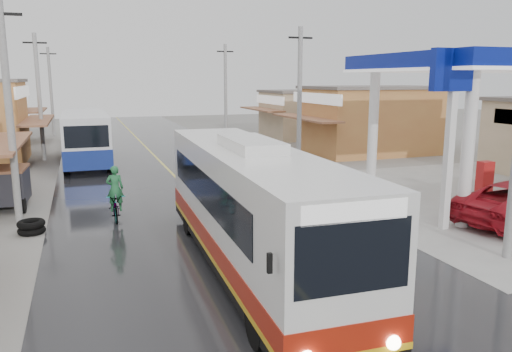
# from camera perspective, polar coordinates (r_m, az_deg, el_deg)

# --- Properties ---
(ground) EXTENTS (120.00, 120.00, 0.00)m
(ground) POSITION_cam_1_polar(r_m,az_deg,el_deg) (12.80, 3.69, -13.00)
(ground) COLOR slate
(ground) RESTS_ON ground
(road) EXTENTS (12.00, 90.00, 0.02)m
(road) POSITION_cam_1_polar(r_m,az_deg,el_deg) (26.66, -9.00, -0.31)
(road) COLOR black
(road) RESTS_ON ground
(centre_line) EXTENTS (0.15, 90.00, 0.01)m
(centre_line) POSITION_cam_1_polar(r_m,az_deg,el_deg) (26.66, -9.01, -0.29)
(centre_line) COLOR #D8CC4C
(centre_line) RESTS_ON road
(shopfronts_right) EXTENTS (11.00, 44.00, 4.80)m
(shopfronts_right) POSITION_cam_1_polar(r_m,az_deg,el_deg) (30.48, 21.10, 0.48)
(shopfronts_right) COLOR beige
(shopfronts_right) RESTS_ON ground
(utility_poles_left) EXTENTS (1.60, 50.00, 8.00)m
(utility_poles_left) POSITION_cam_1_polar(r_m,az_deg,el_deg) (27.34, -23.97, -0.88)
(utility_poles_left) COLOR gray
(utility_poles_left) RESTS_ON ground
(utility_poles_right) EXTENTS (1.60, 36.00, 8.00)m
(utility_poles_right) POSITION_cam_1_polar(r_m,az_deg,el_deg) (28.72, 4.86, 0.58)
(utility_poles_right) COLOR gray
(utility_poles_right) RESTS_ON ground
(coach_bus) EXTENTS (2.96, 11.72, 3.63)m
(coach_bus) POSITION_cam_1_polar(r_m,az_deg,el_deg) (13.66, -0.69, -3.60)
(coach_bus) COLOR silver
(coach_bus) RESTS_ON road
(second_bus) EXTENTS (2.66, 9.54, 3.16)m
(second_bus) POSITION_cam_1_polar(r_m,az_deg,el_deg) (32.28, -18.92, 4.24)
(second_bus) COLOR silver
(second_bus) RESTS_ON road
(cyclist) EXTENTS (0.70, 1.95, 2.10)m
(cyclist) POSITION_cam_1_polar(r_m,az_deg,el_deg) (19.33, -15.77, -2.89)
(cyclist) COLOR black
(cyclist) RESTS_ON ground
(tricycle_near) EXTENTS (1.57, 2.30, 1.70)m
(tricycle_near) POSITION_cam_1_polar(r_m,az_deg,el_deg) (22.49, -26.38, -0.96)
(tricycle_near) COLOR #26262D
(tricycle_near) RESTS_ON ground
(tyre_stack) EXTENTS (0.92, 0.92, 0.47)m
(tyre_stack) POSITION_cam_1_polar(r_m,az_deg,el_deg) (18.76, -24.29, -5.32)
(tyre_stack) COLOR black
(tyre_stack) RESTS_ON ground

